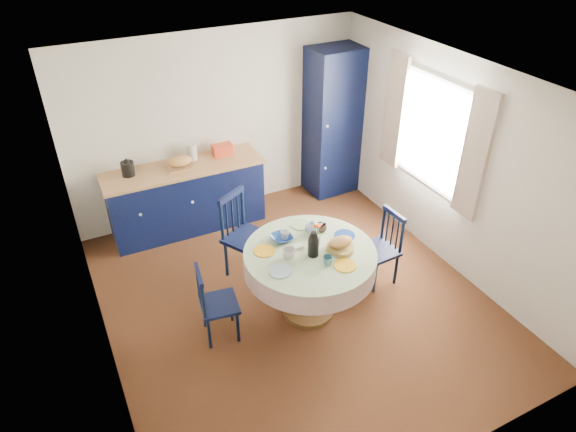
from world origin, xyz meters
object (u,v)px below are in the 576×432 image
object	(u,v)px
chair_left	(215,303)
chair_far	(244,235)
chair_right	(381,248)
pantry_cabinet	(334,122)
mug_b	(328,261)
mug_c	(321,228)
mug_d	(285,235)
dining_table	(310,261)
mug_a	(289,254)
kitchen_counter	(186,196)
cobalt_bowl	(281,238)

from	to	relation	value
chair_left	chair_far	world-z (taller)	chair_far
chair_right	pantry_cabinet	bearing A→B (deg)	160.43
chair_left	mug_b	size ratio (longest dim) A/B	8.39
chair_far	mug_c	xyz separation A→B (m)	(0.62, -0.70, 0.34)
pantry_cabinet	mug_d	distance (m)	2.60
mug_b	mug_d	bearing A→B (deg)	107.15
pantry_cabinet	mug_c	size ratio (longest dim) A/B	18.02
pantry_cabinet	chair_left	xyz separation A→B (m)	(-2.62, -2.12, -0.63)
chair_left	mug_b	world-z (taller)	mug_b
dining_table	chair_right	bearing A→B (deg)	6.61
chair_left	mug_a	world-z (taller)	mug_a
dining_table	chair_far	size ratio (longest dim) A/B	1.30
pantry_cabinet	mug_c	bearing A→B (deg)	-126.74
kitchen_counter	dining_table	size ratio (longest dim) A/B	1.52
dining_table	chair_far	xyz separation A→B (m)	(-0.35, 0.96, -0.17)
cobalt_bowl	mug_b	bearing A→B (deg)	-68.29
chair_far	mug_b	size ratio (longest dim) A/B	10.19
chair_left	mug_a	xyz separation A→B (m)	(0.77, -0.12, 0.44)
mug_c	cobalt_bowl	xyz separation A→B (m)	(-0.45, 0.05, -0.02)
mug_d	mug_b	bearing A→B (deg)	-72.85
pantry_cabinet	chair_right	distance (m)	2.29
chair_far	mug_a	distance (m)	1.02
kitchen_counter	chair_left	world-z (taller)	kitchen_counter
pantry_cabinet	chair_left	size ratio (longest dim) A/B	2.48
pantry_cabinet	cobalt_bowl	size ratio (longest dim) A/B	9.53
dining_table	mug_d	size ratio (longest dim) A/B	14.07
kitchen_counter	mug_a	xyz separation A→B (m)	(0.41, -2.20, 0.40)
mug_b	mug_d	distance (m)	0.60
mug_c	cobalt_bowl	size ratio (longest dim) A/B	0.53
pantry_cabinet	chair_left	bearing A→B (deg)	-143.79
pantry_cabinet	mug_d	xyz separation A→B (m)	(-1.74, -1.93, -0.20)
mug_a	cobalt_bowl	world-z (taller)	mug_a
pantry_cabinet	mug_a	world-z (taller)	pantry_cabinet
kitchen_counter	chair_left	size ratio (longest dim) A/B	2.40
chair_right	mug_c	size ratio (longest dim) A/B	7.57
kitchen_counter	chair_far	xyz separation A→B (m)	(0.31, -1.24, 0.06)
mug_b	cobalt_bowl	size ratio (longest dim) A/B	0.46
mug_d	mug_a	bearing A→B (deg)	-110.22
cobalt_bowl	mug_d	bearing A→B (deg)	13.10
mug_a	cobalt_bowl	bearing A→B (deg)	77.39
cobalt_bowl	mug_a	bearing A→B (deg)	-102.61
pantry_cabinet	dining_table	xyz separation A→B (m)	(-1.61, -2.24, -0.37)
chair_far	kitchen_counter	bearing A→B (deg)	74.88
pantry_cabinet	cobalt_bowl	distance (m)	2.64
chair_far	chair_right	xyz separation A→B (m)	(1.35, -0.84, -0.07)
chair_far	mug_c	bearing A→B (deg)	-78.03
chair_left	mug_d	size ratio (longest dim) A/B	8.92
chair_right	mug_c	world-z (taller)	mug_c
mug_c	cobalt_bowl	bearing A→B (deg)	174.01
mug_a	cobalt_bowl	xyz separation A→B (m)	(0.07, 0.30, -0.02)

